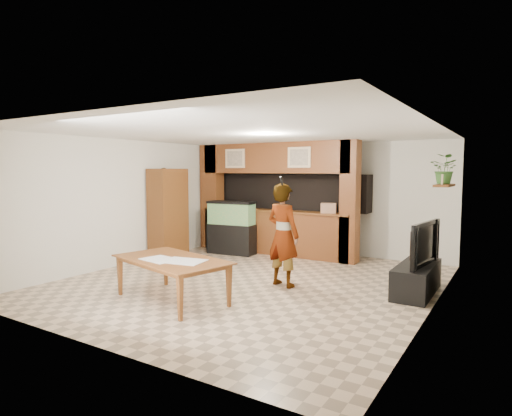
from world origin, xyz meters
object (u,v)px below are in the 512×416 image
Objects in this scene: television at (418,243)px; dining_table at (170,280)px; pantry_cabinet at (168,214)px; person at (283,235)px; aquarium at (231,228)px.

television is 0.65× the size of dining_table.
pantry_cabinet is 1.67× the size of television.
pantry_cabinet is at bearing 0.53° from person.
aquarium is at bearing 124.58° from dining_table.
television is at bearing 51.50° from dining_table.
person is at bearing -44.19° from aquarium.
aquarium is 4.55m from television.
person is at bearing -12.52° from pantry_cabinet.
pantry_cabinet reaches higher than dining_table.
dining_table is at bearing 71.27° from person.
person reaches higher than television.
aquarium is at bearing 49.74° from pantry_cabinet.
dining_table is (-3.07, -2.37, -0.50)m from television.
television is 3.91m from dining_table.
television is at bearing -147.80° from person.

